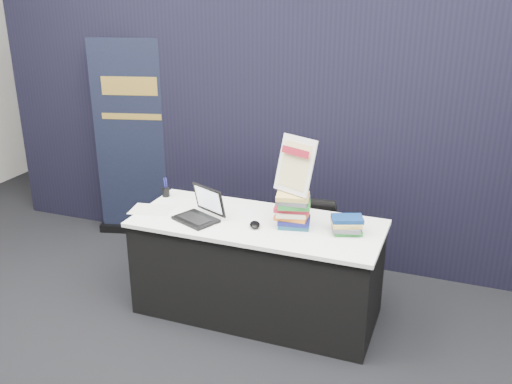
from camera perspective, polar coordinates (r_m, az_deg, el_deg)
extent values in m
plane|color=black|center=(4.04, -2.76, -15.75)|extent=(8.00, 8.00, 0.00)
cube|color=beige|center=(7.12, 10.36, 15.20)|extent=(8.00, 0.02, 3.50)
cube|color=black|center=(4.90, 4.50, 6.52)|extent=(6.00, 0.08, 2.40)
cube|color=black|center=(4.27, 0.11, -7.76)|extent=(1.76, 0.71, 0.72)
cube|color=white|center=(4.11, 0.12, -3.16)|extent=(1.80, 0.75, 0.03)
cube|color=black|center=(4.13, -6.03, -2.74)|extent=(0.36, 0.32, 0.02)
cube|color=black|center=(4.17, -5.44, -0.74)|extent=(0.30, 0.18, 0.21)
cube|color=white|center=(4.17, -5.49, -0.78)|extent=(0.25, 0.14, 0.17)
ellipsoid|color=black|center=(4.00, -0.12, -3.28)|extent=(0.12, 0.14, 0.04)
cube|color=silver|center=(4.37, -10.38, -1.77)|extent=(0.35, 0.27, 0.00)
cube|color=white|center=(4.27, -8.46, -2.17)|extent=(0.32, 0.26, 0.00)
cube|color=silver|center=(4.18, -5.53, -2.58)|extent=(0.30, 0.22, 0.00)
cylinder|color=black|center=(4.61, -9.00, 0.02)|extent=(0.07, 0.07, 0.08)
cube|color=navy|center=(4.03, 3.67, -3.24)|extent=(0.25, 0.21, 0.03)
cube|color=#131556|center=(4.01, 3.68, -2.83)|extent=(0.25, 0.21, 0.03)
cube|color=#CC671C|center=(4.00, 3.69, -2.43)|extent=(0.25, 0.21, 0.03)
cube|color=beige|center=(3.99, 3.70, -2.03)|extent=(0.25, 0.21, 0.03)
cube|color=#B21C32|center=(3.98, 3.71, -1.62)|extent=(0.25, 0.21, 0.03)
cube|color=#20782B|center=(3.97, 3.72, -1.21)|extent=(0.25, 0.21, 0.03)
cube|color=#515256|center=(3.96, 3.73, -0.79)|extent=(0.25, 0.21, 0.03)
cube|color=#CEAF52|center=(3.94, 3.74, -0.38)|extent=(0.25, 0.21, 0.03)
cube|color=#20782B|center=(3.97, 8.97, -3.85)|extent=(0.24, 0.22, 0.03)
cube|color=#515256|center=(3.96, 8.99, -3.48)|extent=(0.24, 0.22, 0.03)
cube|color=#CEAF52|center=(3.95, 9.02, -3.10)|extent=(0.24, 0.22, 0.03)
cube|color=navy|center=(3.93, 9.04, -2.72)|extent=(0.24, 0.22, 0.03)
cube|color=black|center=(3.92, 3.69, -0.04)|extent=(0.19, 0.09, 0.02)
cylinder|color=black|center=(3.98, 3.01, 2.03)|extent=(0.05, 0.10, 0.28)
cylinder|color=black|center=(3.94, 5.19, 1.77)|extent=(0.05, 0.10, 0.28)
cube|color=white|center=(3.90, 3.95, 2.69)|extent=(0.32, 0.22, 0.38)
cube|color=beige|center=(3.90, 3.92, 2.66)|extent=(0.25, 0.17, 0.31)
cube|color=maroon|center=(3.86, 3.94, 4.03)|extent=(0.22, 0.11, 0.05)
cube|color=black|center=(5.82, -11.49, -3.63)|extent=(0.80, 0.31, 0.08)
cube|color=black|center=(5.53, -12.05, 5.05)|extent=(0.74, 0.23, 1.89)
cube|color=gold|center=(5.40, -12.57, 10.30)|extent=(0.50, 0.14, 0.17)
cube|color=gold|center=(5.46, -12.34, 7.38)|extent=(0.55, 0.15, 0.06)
cylinder|color=black|center=(4.39, 2.05, -9.41)|extent=(0.02, 0.02, 0.39)
cylinder|color=black|center=(4.31, 6.49, -10.19)|extent=(0.02, 0.02, 0.39)
cylinder|color=black|center=(4.68, 3.44, -7.41)|extent=(0.02, 0.02, 0.39)
cylinder|color=black|center=(4.60, 7.60, -8.08)|extent=(0.02, 0.02, 0.39)
cube|color=black|center=(4.39, 4.98, -6.33)|extent=(0.39, 0.39, 0.03)
cube|color=black|center=(4.40, 5.74, -1.53)|extent=(0.35, 0.06, 0.14)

